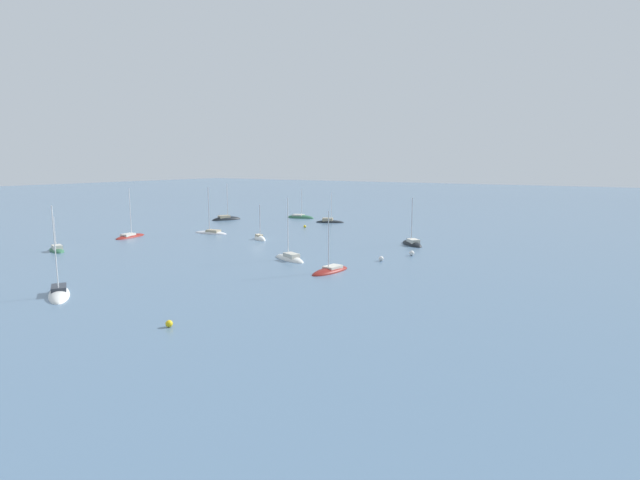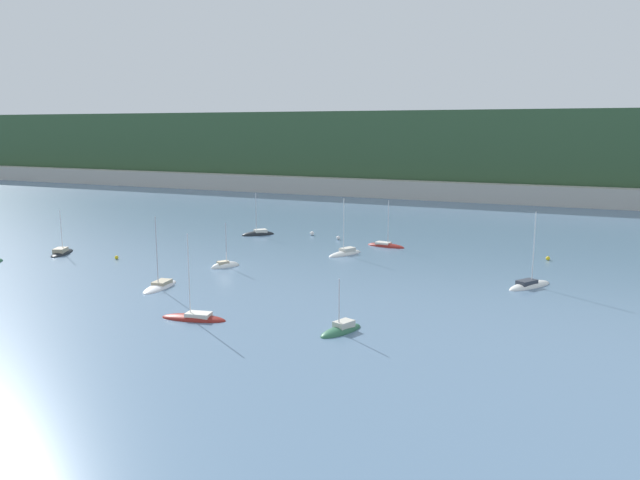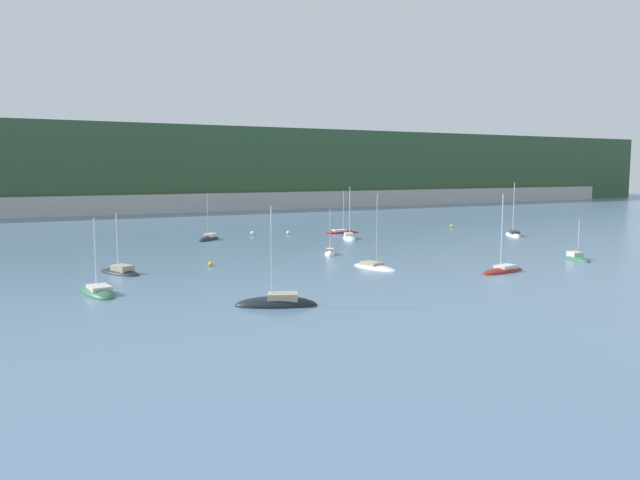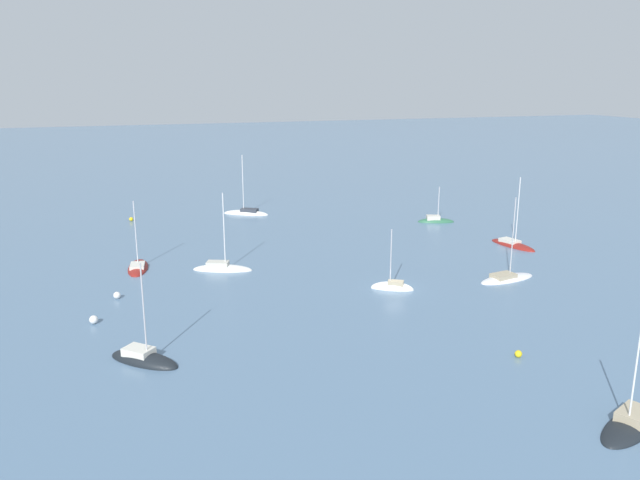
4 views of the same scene
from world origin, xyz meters
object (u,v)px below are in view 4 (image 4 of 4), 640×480
(sailboat_5, at_px, (246,214))
(sailboat_8, at_px, (507,279))
(sailboat_2, at_px, (630,426))
(sailboat_4, at_px, (436,221))
(sailboat_7, at_px, (144,360))
(sailboat_6, at_px, (138,268))
(sailboat_9, at_px, (392,288))
(mooring_buoy_1, at_px, (94,320))
(sailboat_3, at_px, (222,269))
(sailboat_1, at_px, (513,245))
(mooring_buoy_0, at_px, (131,219))
(mooring_buoy_3, at_px, (518,354))
(mooring_buoy_2, at_px, (117,295))

(sailboat_5, height_order, sailboat_8, sailboat_5)
(sailboat_2, xyz_separation_m, sailboat_5, (83.21, 10.41, -0.03))
(sailboat_4, distance_m, sailboat_7, 68.25)
(sailboat_6, distance_m, sailboat_9, 34.84)
(sailboat_6, distance_m, mooring_buoy_1, 19.73)
(sailboat_3, relative_size, sailboat_6, 1.14)
(sailboat_1, xyz_separation_m, sailboat_9, (-12.54, 26.57, -0.01))
(sailboat_6, bearing_deg, sailboat_2, -141.52)
(mooring_buoy_0, height_order, mooring_buoy_3, mooring_buoy_0)
(sailboat_5, bearing_deg, mooring_buoy_2, 90.82)
(sailboat_1, relative_size, sailboat_6, 1.14)
(sailboat_6, bearing_deg, mooring_buoy_1, 170.94)
(sailboat_6, xyz_separation_m, sailboat_8, (-20.58, -44.68, 0.03))
(sailboat_7, relative_size, sailboat_9, 1.21)
(sailboat_2, distance_m, sailboat_3, 53.52)
(sailboat_5, xyz_separation_m, sailboat_6, (-29.73, 21.73, -0.03))
(sailboat_4, relative_size, sailboat_8, 0.63)
(sailboat_2, xyz_separation_m, mooring_buoy_3, (12.89, 0.41, 0.21))
(sailboat_6, distance_m, mooring_buoy_3, 51.53)
(sailboat_5, bearing_deg, sailboat_7, 100.72)
(sailboat_3, distance_m, mooring_buoy_0, 36.58)
(sailboat_4, distance_m, mooring_buoy_0, 55.27)
(mooring_buoy_1, bearing_deg, sailboat_9, -90.43)
(sailboat_3, height_order, sailboat_7, sailboat_3)
(sailboat_9, distance_m, mooring_buoy_0, 57.44)
(sailboat_2, xyz_separation_m, sailboat_3, (49.05, 21.42, -0.01))
(sailboat_6, bearing_deg, sailboat_1, -89.31)
(sailboat_2, distance_m, sailboat_6, 62.40)
(sailboat_1, xyz_separation_m, sailboat_5, (36.36, 33.93, 0.01))
(sailboat_2, bearing_deg, sailboat_4, -131.29)
(sailboat_7, distance_m, mooring_buoy_1, 11.97)
(sailboat_3, bearing_deg, sailboat_4, 44.11)
(mooring_buoy_2, bearing_deg, sailboat_7, -174.42)
(sailboat_2, xyz_separation_m, sailboat_6, (53.48, 32.14, -0.06))
(sailboat_4, bearing_deg, mooring_buoy_0, 179.97)
(sailboat_1, relative_size, mooring_buoy_0, 15.72)
(mooring_buoy_1, bearing_deg, sailboat_5, -29.35)
(sailboat_7, bearing_deg, sailboat_2, 9.04)
(sailboat_4, bearing_deg, sailboat_3, -138.81)
(sailboat_4, xyz_separation_m, mooring_buoy_0, (18.82, 51.96, 0.24))
(sailboat_4, distance_m, sailboat_9, 38.96)
(sailboat_8, bearing_deg, sailboat_2, -119.60)
(sailboat_6, bearing_deg, sailboat_8, -107.24)
(sailboat_4, xyz_separation_m, sailboat_6, (-11.90, 52.59, -0.04))
(sailboat_7, distance_m, mooring_buoy_3, 34.63)
(sailboat_1, bearing_deg, sailboat_6, -108.04)
(mooring_buoy_0, relative_size, mooring_buoy_2, 0.87)
(sailboat_5, bearing_deg, sailboat_3, 103.89)
(sailboat_4, bearing_deg, sailboat_6, -147.37)
(sailboat_3, relative_size, mooring_buoy_2, 13.61)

